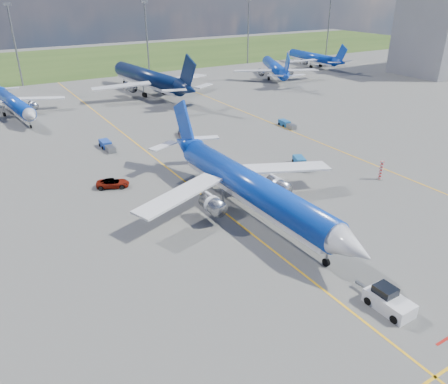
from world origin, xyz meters
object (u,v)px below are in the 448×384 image
bg_jet_n (149,94)px  baggage_tug_e (287,124)px  bg_jet_nnw (17,117)px  service_car_c (184,133)px  warning_post (381,170)px  bg_jet_ene (312,66)px  bg_jet_ne (274,79)px  main_airliner (250,213)px  service_car_b (113,183)px  baggage_tug_w (301,163)px  pushback_tug (388,301)px  baggage_tug_c (107,146)px

bg_jet_n → baggage_tug_e: bg_jet_n is taller
bg_jet_nnw → service_car_c: size_ratio=6.96×
warning_post → bg_jet_ene: bearing=54.3°
bg_jet_nnw → bg_jet_n: bearing=4.1°
bg_jet_ne → warning_post: bearing=90.2°
bg_jet_n → bg_jet_ne: 42.52m
main_airliner → service_car_b: main_airliner is taller
bg_jet_n → main_airliner: bg_jet_n is taller
service_car_b → bg_jet_ene: bearing=-33.6°
warning_post → baggage_tug_w: 12.53m
pushback_tug → service_car_c: 55.60m
warning_post → baggage_tug_c: warning_post is taller
baggage_tug_w → bg_jet_ne: bearing=78.8°
pushback_tug → bg_jet_ne: bearing=57.2°
pushback_tug → service_car_b: 41.21m
warning_post → baggage_tug_w: bearing=123.1°
main_airliner → service_car_b: size_ratio=8.84×
baggage_tug_w → baggage_tug_c: 34.98m
bg_jet_nnw → baggage_tug_c: 33.54m
baggage_tug_w → baggage_tug_c: bearing=157.4°
service_car_b → service_car_c: service_car_c is taller
baggage_tug_c → warning_post: bearing=-48.0°
baggage_tug_w → baggage_tug_c: (-24.70, 24.77, 0.03)m
bg_jet_ne → bg_jet_ene: bg_jet_ne is taller
bg_jet_ne → main_airliner: size_ratio=0.90×
pushback_tug → service_car_b: (-13.16, 39.05, -0.18)m
baggage_tug_w → baggage_tug_e: baggage_tug_w is taller
pushback_tug → baggage_tug_e: bearing=59.6°
bg_jet_n → baggage_tug_w: bg_jet_n is taller
baggage_tug_w → service_car_c: bearing=134.2°
bg_jet_nnw → bg_jet_ene: 104.37m
baggage_tug_e → pushback_tug: bearing=-114.5°
bg_jet_n → service_car_b: (-28.10, -54.96, 0.66)m
bg_jet_ne → baggage_tug_c: (-66.16, -37.39, 0.59)m
bg_jet_nnw → baggage_tug_e: 60.75m
baggage_tug_e → warning_post: bearing=-95.2°
service_car_c → baggage_tug_c: bearing=-164.9°
bg_jet_nnw → baggage_tug_w: bg_jet_nnw is taller
baggage_tug_w → bg_jet_n: bearing=113.5°
main_airliner → baggage_tug_c: bearing=102.6°
bg_jet_n → pushback_tug: bearing=75.4°
main_airliner → bg_jet_nnw: bearing=105.2°
bg_jet_n → baggage_tug_e: size_ratio=9.18×
bg_jet_ne → baggage_tug_c: size_ratio=6.67×
bg_jet_nnw → pushback_tug: bg_jet_nnw is taller
main_airliner → warning_post: bearing=-4.0°
bg_jet_ene → baggage_tug_c: size_ratio=6.20×
warning_post → baggage_tug_c: size_ratio=0.53×
warning_post → main_airliner: main_airliner is taller
service_car_c → baggage_tug_e: bearing=4.1°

